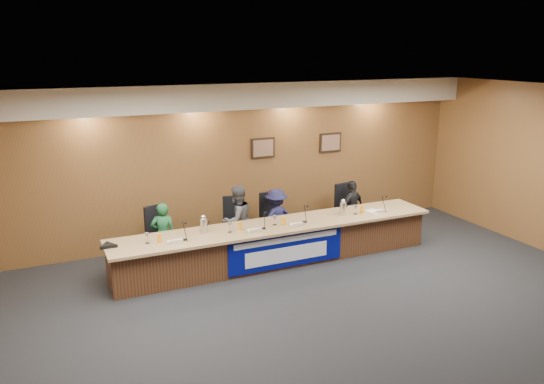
{
  "coord_description": "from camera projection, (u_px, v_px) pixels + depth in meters",
  "views": [
    {
      "loc": [
        -3.84,
        -5.92,
        3.83
      ],
      "look_at": [
        -0.06,
        2.49,
        1.33
      ],
      "focal_mm": 35.0,
      "sensor_mm": 36.0,
      "label": 1
    }
  ],
  "objects": [
    {
      "name": "panelist_b",
      "position": [
        237.0,
        220.0,
        10.05
      ],
      "size": [
        0.79,
        0.69,
        1.36
      ],
      "primitive_type": "imported",
      "rotation": [
        0.0,
        0.0,
        3.45
      ],
      "color": "#49484D",
      "rests_on": "floor"
    },
    {
      "name": "water_glass_a",
      "position": [
        147.0,
        238.0,
        8.63
      ],
      "size": [
        0.08,
        0.08,
        0.18
      ],
      "primitive_type": "cylinder",
      "color": "silver",
      "rests_on": "dais_top"
    },
    {
      "name": "office_chair_c",
      "position": [
        274.0,
        223.0,
        10.51
      ],
      "size": [
        0.5,
        0.5,
        0.08
      ],
      "primitive_type": "cube",
      "rotation": [
        0.0,
        0.0,
        0.05
      ],
      "color": "black",
      "rests_on": "floor"
    },
    {
      "name": "dais_top",
      "position": [
        278.0,
        225.0,
        9.61
      ],
      "size": [
        6.1,
        0.95,
        0.05
      ],
      "primitive_type": "cube",
      "color": "#9E7C50",
      "rests_on": "dais_body"
    },
    {
      "name": "water_glass_d",
      "position": [
        355.0,
        210.0,
        10.16
      ],
      "size": [
        0.08,
        0.08,
        0.18
      ],
      "primitive_type": "cylinder",
      "color": "silver",
      "rests_on": "dais_top"
    },
    {
      "name": "nameplate_b",
      "position": [
        255.0,
        230.0,
        9.14
      ],
      "size": [
        0.24,
        0.08,
        0.1
      ],
      "primitive_type": "cube",
      "rotation": [
        0.31,
        0.0,
        0.0
      ],
      "color": "white",
      "rests_on": "dais_top"
    },
    {
      "name": "panelist_c",
      "position": [
        276.0,
        219.0,
        10.39
      ],
      "size": [
        0.85,
        0.59,
        1.2
      ],
      "primitive_type": "imported",
      "rotation": [
        0.0,
        0.0,
        3.33
      ],
      "color": "#17173A",
      "rests_on": "floor"
    },
    {
      "name": "floor",
      "position": [
        346.0,
        320.0,
        7.73
      ],
      "size": [
        10.0,
        10.0,
        0.0
      ],
      "primitive_type": "plane",
      "color": "black",
      "rests_on": "ground"
    },
    {
      "name": "banner_text_lower",
      "position": [
        287.0,
        254.0,
        9.39
      ],
      "size": [
        1.6,
        0.01,
        0.28
      ],
      "primitive_type": "cube",
      "color": "silver",
      "rests_on": "banner"
    },
    {
      "name": "office_chair_a",
      "position": [
        162.0,
        239.0,
        9.63
      ],
      "size": [
        0.6,
        0.6,
        0.08
      ],
      "primitive_type": "cube",
      "rotation": [
        0.0,
        0.0,
        0.31
      ],
      "color": "black",
      "rests_on": "floor"
    },
    {
      "name": "microphone_c",
      "position": [
        304.0,
        222.0,
        9.71
      ],
      "size": [
        0.07,
        0.07,
        0.02
      ],
      "primitive_type": "cylinder",
      "color": "black",
      "rests_on": "dais_top"
    },
    {
      "name": "juice_glass_a",
      "position": [
        160.0,
        238.0,
        8.67
      ],
      "size": [
        0.06,
        0.06,
        0.15
      ],
      "primitive_type": "cylinder",
      "color": "orange",
      "rests_on": "dais_top"
    },
    {
      "name": "panelist_d",
      "position": [
        352.0,
        208.0,
        11.08
      ],
      "size": [
        0.76,
        0.53,
        1.19
      ],
      "primitive_type": "imported",
      "rotation": [
        0.0,
        0.0,
        3.51
      ],
      "color": "black",
      "rests_on": "floor"
    },
    {
      "name": "panelist_a",
      "position": [
        163.0,
        235.0,
        9.51
      ],
      "size": [
        0.49,
        0.37,
        1.2
      ],
      "primitive_type": "imported",
      "rotation": [
        0.0,
        0.0,
        2.93
      ],
      "color": "#1A552C",
      "rests_on": "floor"
    },
    {
      "name": "dais_body",
      "position": [
        277.0,
        244.0,
        9.75
      ],
      "size": [
        6.0,
        0.8,
        0.7
      ],
      "primitive_type": "cube",
      "color": "#4B2A17",
      "rests_on": "floor"
    },
    {
      "name": "juice_glass_b",
      "position": [
        240.0,
        226.0,
        9.26
      ],
      "size": [
        0.06,
        0.06,
        0.15
      ],
      "primitive_type": "cylinder",
      "color": "orange",
      "rests_on": "dais_top"
    },
    {
      "name": "microphone_a",
      "position": [
        185.0,
        240.0,
        8.79
      ],
      "size": [
        0.07,
        0.07,
        0.02
      ],
      "primitive_type": "cylinder",
      "color": "black",
      "rests_on": "dais_top"
    },
    {
      "name": "wall_photo_left",
      "position": [
        263.0,
        148.0,
        10.9
      ],
      "size": [
        0.52,
        0.04,
        0.42
      ],
      "primitive_type": "cube",
      "color": "black",
      "rests_on": "wall_back"
    },
    {
      "name": "banner_text_upper",
      "position": [
        287.0,
        240.0,
        9.31
      ],
      "size": [
        2.0,
        0.01,
        0.1
      ],
      "primitive_type": "cube",
      "color": "silver",
      "rests_on": "banner"
    },
    {
      "name": "nameplate_a",
      "position": [
        176.0,
        241.0,
        8.62
      ],
      "size": [
        0.24,
        0.08,
        0.1
      ],
      "primitive_type": "cube",
      "rotation": [
        0.31,
        0.0,
        0.0
      ],
      "color": "white",
      "rests_on": "dais_top"
    },
    {
      "name": "water_glass_c",
      "position": [
        275.0,
        220.0,
        9.53
      ],
      "size": [
        0.08,
        0.08,
        0.18
      ],
      "primitive_type": "cylinder",
      "color": "silver",
      "rests_on": "dais_top"
    },
    {
      "name": "speakerphone",
      "position": [
        108.0,
        246.0,
        8.49
      ],
      "size": [
        0.32,
        0.32,
        0.05
      ],
      "primitive_type": "cylinder",
      "color": "black",
      "rests_on": "dais_top"
    },
    {
      "name": "microphone_d",
      "position": [
        382.0,
        211.0,
        10.34
      ],
      "size": [
        0.07,
        0.07,
        0.02
      ],
      "primitive_type": "cylinder",
      "color": "black",
      "rests_on": "dais_top"
    },
    {
      "name": "paper_stack",
      "position": [
        374.0,
        211.0,
        10.35
      ],
      "size": [
        0.26,
        0.33,
        0.01
      ],
      "primitive_type": "cube",
      "rotation": [
        0.0,
        0.0,
        0.14
      ],
      "color": "white",
      "rests_on": "dais_top"
    },
    {
      "name": "banner",
      "position": [
        287.0,
        250.0,
        9.38
      ],
      "size": [
        2.2,
        0.02,
        0.65
      ],
      "primitive_type": "cube",
      "color": "#030A6D",
      "rests_on": "dais_body"
    },
    {
      "name": "wall_photo_right",
      "position": [
        330.0,
        143.0,
        11.53
      ],
      "size": [
        0.52,
        0.04,
        0.42
      ],
      "primitive_type": "cube",
      "color": "black",
      "rests_on": "wall_back"
    },
    {
      "name": "nameplate_c",
      "position": [
        298.0,
        224.0,
        9.45
      ],
      "size": [
        0.24,
        0.08,
        0.1
      ],
      "primitive_type": "cube",
      "rotation": [
        0.31,
        0.0,
        0.0
      ],
      "color": "white",
      "rests_on": "dais_top"
    },
    {
      "name": "office_chair_b",
      "position": [
        235.0,
        229.0,
        10.19
      ],
      "size": [
        0.57,
        0.57,
        0.08
      ],
      "primitive_type": "cube",
      "rotation": [
        0.0,
        0.0,
        -0.22
      ],
      "color": "black",
      "rests_on": "floor"
    },
    {
      "name": "soffit",
      "position": [
        248.0,
        95.0,
        10.26
      ],
      "size": [
        10.0,
        0.5,
        0.5
      ],
      "primitive_type": "cube",
      "color": "beige",
      "rests_on": "wall_back"
    },
    {
      "name": "carafe_left",
      "position": [
        203.0,
        226.0,
        9.11
      ],
      "size": [
        0.13,
        0.13,
        0.26
      ],
      "primitive_type": "cylinder",
      "color": "silver",
      "rests_on": "dais_top"
    },
    {
      "name": "ceiling",
      "position": [
        355.0,
        98.0,
        6.89
      ],
      "size": [
        10.0,
        8.0,
        0.04
      ],
      "primitive_type": "cube",
      "color": "silver",
      "rests_on": "wall_back"
    },
    {
      "name": "office_chair_d",
      "position": [
        349.0,
        212.0,
        11.2
      ],
      "size": [
        0.56,
        0.56,
        0.08
      ],
      "primitive_type": "cube",
      "rotation": [
        0.0,
        0.0,
        0.2
      ],
      "color": "black",
      "rests_on": "floor"
    },
    {
      "name": "carafe_right",
      "position": [
        343.0,
        209.0,
        10.1
      ],
      "size": [
        0.12,
        0.12,
        0.25
      ],
      "primitive_type": "cylinder",
      "color": "silver",
      "rests_on": "dais_top"
    },
    {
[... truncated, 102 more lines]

